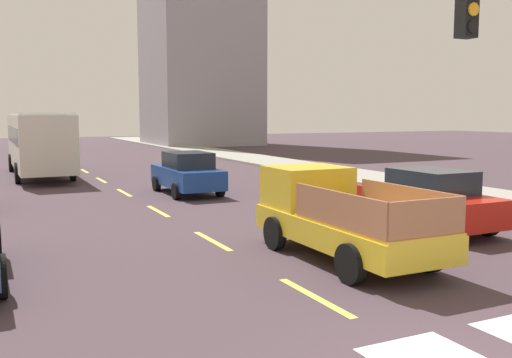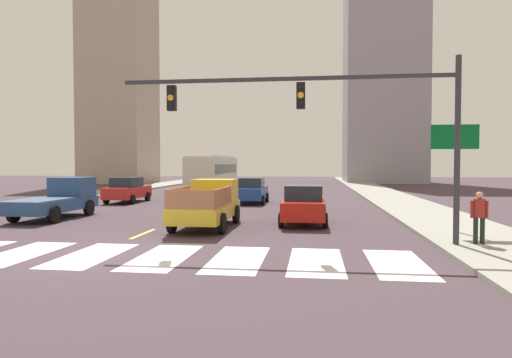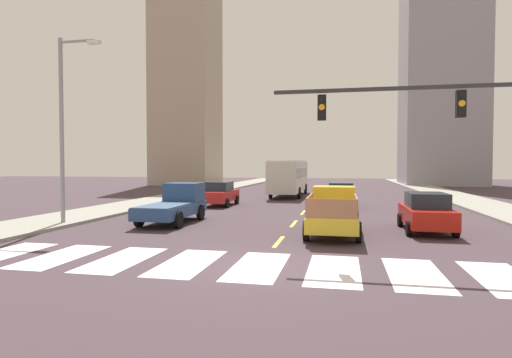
{
  "view_description": "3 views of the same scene",
  "coord_description": "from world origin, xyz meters",
  "views": [
    {
      "loc": [
        -5.22,
        -4.38,
        3.25
      ],
      "look_at": [
        2.61,
        11.82,
        1.19
      ],
      "focal_mm": 39.78,
      "sensor_mm": 36.0,
      "label": 1
    },
    {
      "loc": [
        6.4,
        -12.23,
        2.66
      ],
      "look_at": [
        2.88,
        15.22,
        1.71
      ],
      "focal_mm": 31.48,
      "sensor_mm": 36.0,
      "label": 2
    },
    {
      "loc": [
        2.4,
        -11.92,
        2.96
      ],
      "look_at": [
        -2.8,
        13.21,
        2.07
      ],
      "focal_mm": 29.63,
      "sensor_mm": 36.0,
      "label": 3
    }
  ],
  "objects": [
    {
      "name": "ground_plane",
      "position": [
        0.0,
        0.0,
        0.0
      ],
      "size": [
        160.0,
        160.0,
        0.0
      ],
      "primitive_type": "plane",
      "color": "#41333A"
    },
    {
      "name": "sidewalk_right",
      "position": [
        12.19,
        18.0,
        0.07
      ],
      "size": [
        3.95,
        110.0,
        0.15
      ],
      "primitive_type": "cube",
      "color": "gray",
      "rests_on": "ground"
    },
    {
      "name": "sidewalk_left",
      "position": [
        -12.19,
        18.0,
        0.07
      ],
      "size": [
        3.95,
        110.0,
        0.15
      ],
      "primitive_type": "cube",
      "color": "gray",
      "rests_on": "ground"
    },
    {
      "name": "crosswalk_stripe_0",
      "position": [
        -8.64,
        0.0,
        0.0
      ],
      "size": [
        1.45,
        3.66,
        0.01
      ],
      "primitive_type": "cube",
      "color": "silver",
      "rests_on": "ground"
    },
    {
      "name": "crosswalk_stripe_1",
      "position": [
        -6.48,
        0.0,
        0.0
      ],
      "size": [
        1.45,
        3.66,
        0.01
      ],
      "primitive_type": "cube",
      "color": "silver",
      "rests_on": "ground"
    },
    {
      "name": "crosswalk_stripe_2",
      "position": [
        -4.32,
        0.0,
        0.0
      ],
      "size": [
        1.45,
        3.66,
        0.01
      ],
      "primitive_type": "cube",
      "color": "silver",
      "rests_on": "ground"
    },
    {
      "name": "crosswalk_stripe_3",
      "position": [
        -2.16,
        0.0,
        0.0
      ],
      "size": [
        1.45,
        3.66,
        0.01
      ],
      "primitive_type": "cube",
      "color": "silver",
      "rests_on": "ground"
    },
    {
      "name": "crosswalk_stripe_4",
      "position": [
        0.0,
        0.0,
        0.0
      ],
      "size": [
        1.45,
        3.66,
        0.01
      ],
      "primitive_type": "cube",
      "color": "silver",
      "rests_on": "ground"
    },
    {
      "name": "crosswalk_stripe_5",
      "position": [
        2.16,
        0.0,
        0.0
      ],
      "size": [
        1.45,
        3.66,
        0.01
      ],
      "primitive_type": "cube",
      "color": "silver",
      "rests_on": "ground"
    },
    {
      "name": "crosswalk_stripe_6",
      "position": [
        4.32,
        0.0,
        0.0
      ],
      "size": [
        1.45,
        3.66,
        0.01
      ],
      "primitive_type": "cube",
      "color": "silver",
      "rests_on": "ground"
    },
    {
      "name": "crosswalk_stripe_7",
      "position": [
        6.48,
        0.0,
        0.0
      ],
      "size": [
        1.45,
        3.66,
        0.01
      ],
      "primitive_type": "cube",
      "color": "silver",
      "rests_on": "ground"
    },
    {
      "name": "lane_dash_0",
      "position": [
        0.0,
        4.0,
        0.0
      ],
      "size": [
        0.16,
        2.4,
        0.01
      ],
      "primitive_type": "cube",
      "color": "#DED54A",
      "rests_on": "ground"
    },
    {
      "name": "lane_dash_1",
      "position": [
        0.0,
        9.0,
        0.0
      ],
      "size": [
        0.16,
        2.4,
        0.01
      ],
      "primitive_type": "cube",
      "color": "#DED54A",
      "rests_on": "ground"
    },
    {
      "name": "lane_dash_2",
      "position": [
        0.0,
        14.0,
        0.0
      ],
      "size": [
        0.16,
        2.4,
        0.01
      ],
      "primitive_type": "cube",
      "color": "#DED54A",
      "rests_on": "ground"
    },
    {
      "name": "lane_dash_3",
      "position": [
        0.0,
        19.0,
        0.0
      ],
      "size": [
        0.16,
        2.4,
        0.01
      ],
      "primitive_type": "cube",
      "color": "#DED54A",
      "rests_on": "ground"
    },
    {
      "name": "lane_dash_4",
      "position": [
        0.0,
        24.0,
        0.0
      ],
      "size": [
        0.16,
        2.4,
        0.01
      ],
      "primitive_type": "cube",
      "color": "#DED54A",
      "rests_on": "ground"
    },
    {
      "name": "lane_dash_5",
      "position": [
        0.0,
        29.0,
        0.0
      ],
      "size": [
        0.16,
        2.4,
        0.01
      ],
      "primitive_type": "cube",
      "color": "#DED54A",
      "rests_on": "ground"
    },
    {
      "name": "lane_dash_6",
      "position": [
        0.0,
        34.0,
        0.0
      ],
      "size": [
        0.16,
        2.4,
        0.01
      ],
      "primitive_type": "cube",
      "color": "#DED54A",
      "rests_on": "ground"
    },
    {
      "name": "lane_dash_7",
      "position": [
        0.0,
        39.0,
        0.0
      ],
      "size": [
        0.16,
        2.4,
        0.01
      ],
      "primitive_type": "cube",
      "color": "#DED54A",
      "rests_on": "ground"
    },
    {
      "name": "pickup_stakebed",
      "position": [
        1.99,
        6.36,
        0.94
      ],
      "size": [
        2.18,
        5.2,
        1.96
      ],
      "rotation": [
        0.0,
        0.0,
        -0.01
      ],
      "color": "gold",
      "rests_on": "ground"
    },
    {
      "name": "pickup_dark",
      "position": [
        -6.03,
        8.42,
        0.92
      ],
      "size": [
        2.18,
        5.2,
        1.96
      ],
      "rotation": [
        0.0,
        0.0,
        -0.06
      ],
      "color": "navy",
      "rests_on": "ground"
    },
    {
      "name": "city_bus",
      "position": [
        -2.55,
        27.28,
        1.95
      ],
      "size": [
        2.72,
        10.8,
        3.32
      ],
      "rotation": [
        0.0,
        0.0,
        0.01
      ],
      "color": "silver",
      "rests_on": "ground"
    },
    {
      "name": "sedan_far",
      "position": [
        -6.28,
        17.14,
        0.86
      ],
      "size": [
        2.02,
        4.4,
        1.72
      ],
      "rotation": [
        0.0,
        0.0,
        0.03
      ],
      "color": "red",
      "rests_on": "ground"
    },
    {
      "name": "sedan_near_left",
      "position": [
        5.98,
        7.67,
        0.86
      ],
      "size": [
        2.02,
        4.4,
        1.72
      ],
      "rotation": [
        0.0,
        0.0,
        -0.01
      ],
      "color": "red",
      "rests_on": "ground"
    },
    {
      "name": "sedan_near_right",
      "position": [
        2.27,
        17.56,
        0.86
      ],
      "size": [
        2.02,
        4.4,
        1.72
      ],
      "rotation": [
        0.0,
        0.0,
        -0.05
      ],
      "color": "navy",
      "rests_on": "ground"
    },
    {
      "name": "traffic_signal_gantry",
      "position": [
        7.24,
        2.35,
        4.27
      ],
      "size": [
        10.83,
        0.27,
        6.0
      ],
      "color": "#2D2D33",
      "rests_on": "ground"
    },
    {
      "name": "streetlight_left",
      "position": [
        -10.75,
        6.14,
        4.97
      ],
      "size": [
        2.2,
        0.28,
        9.0
      ],
      "color": "gray",
      "rests_on": "ground"
    },
    {
      "name": "tower_tall_centre",
      "position": [
        -20.17,
        46.9,
        16.05
      ],
      "size": [
        8.46,
        8.7,
        32.11
      ],
      "primitive_type": "cube",
      "color": "tan",
      "rests_on": "ground"
    },
    {
      "name": "block_mid_left",
      "position": [
        16.15,
        53.51,
        16.94
      ],
      "size": [
        10.61,
        10.83,
        33.88
      ],
      "primitive_type": "cube",
      "color": "#96929A",
      "rests_on": "ground"
    }
  ]
}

